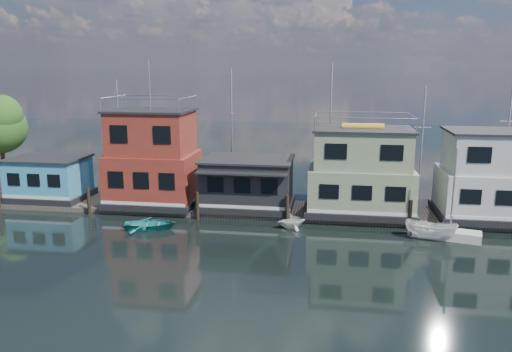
% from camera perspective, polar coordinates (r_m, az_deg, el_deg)
% --- Properties ---
extents(ground, '(160.00, 160.00, 0.00)m').
position_cam_1_polar(ground, '(30.07, -3.87, -10.48)').
color(ground, black).
rests_on(ground, ground).
extents(dock, '(48.00, 5.00, 0.40)m').
position_cam_1_polar(dock, '(41.14, -0.26, -3.80)').
color(dock, '#595147').
rests_on(dock, ground).
extents(houseboat_blue, '(6.40, 4.90, 3.66)m').
position_cam_1_polar(houseboat_blue, '(46.86, -22.56, -0.23)').
color(houseboat_blue, black).
rests_on(houseboat_blue, dock).
extents(houseboat_red, '(7.40, 5.90, 11.86)m').
position_cam_1_polar(houseboat_red, '(42.36, -11.70, 1.84)').
color(houseboat_red, black).
rests_on(houseboat_red, dock).
extents(houseboat_dark, '(7.40, 6.10, 4.06)m').
position_cam_1_polar(houseboat_dark, '(40.64, -0.96, -0.78)').
color(houseboat_dark, black).
rests_on(houseboat_dark, dock).
extents(houseboat_green, '(8.40, 5.90, 7.03)m').
position_cam_1_polar(houseboat_green, '(39.93, 11.88, 0.38)').
color(houseboat_green, black).
rests_on(houseboat_green, dock).
extents(houseboat_white, '(8.40, 5.90, 6.66)m').
position_cam_1_polar(houseboat_white, '(41.74, 25.71, -0.09)').
color(houseboat_white, black).
rests_on(houseboat_white, dock).
extents(pilings, '(42.28, 0.28, 2.20)m').
position_cam_1_polar(pilings, '(38.29, -1.40, -3.64)').
color(pilings, '#2D2116').
rests_on(pilings, ground).
extents(background_masts, '(36.40, 0.16, 12.00)m').
position_cam_1_polar(background_masts, '(45.46, 6.87, 4.56)').
color(background_masts, silver).
rests_on(background_masts, ground).
extents(motorboat, '(3.77, 2.39, 1.36)m').
position_cam_1_polar(motorboat, '(36.48, 19.34, -5.87)').
color(motorboat, white).
rests_on(motorboat, ground).
extents(dinghy_white, '(2.81, 2.67, 1.16)m').
position_cam_1_polar(dinghy_white, '(36.96, 4.07, -5.10)').
color(dinghy_white, silver).
rests_on(dinghy_white, ground).
extents(dinghy_teal, '(4.29, 3.48, 0.78)m').
position_cam_1_polar(dinghy_teal, '(37.50, -12.01, -5.40)').
color(dinghy_teal, teal).
rests_on(dinghy_teal, ground).
extents(day_sailer, '(4.26, 2.31, 6.39)m').
position_cam_1_polar(day_sailer, '(37.22, 21.27, -6.13)').
color(day_sailer, silver).
rests_on(day_sailer, ground).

